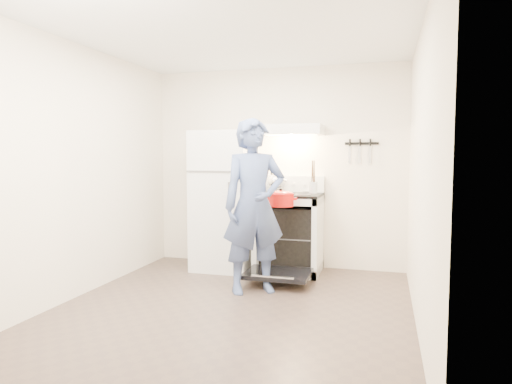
# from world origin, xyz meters

# --- Properties ---
(floor) EXTENTS (3.60, 3.60, 0.00)m
(floor) POSITION_xyz_m (0.00, 0.00, 0.00)
(floor) COLOR #4B3B32
(floor) RESTS_ON ground
(back_wall) EXTENTS (3.20, 0.02, 2.50)m
(back_wall) POSITION_xyz_m (0.00, 1.80, 1.25)
(back_wall) COLOR beige
(back_wall) RESTS_ON ground
(refrigerator) EXTENTS (0.70, 0.70, 1.70)m
(refrigerator) POSITION_xyz_m (-0.58, 1.45, 0.85)
(refrigerator) COLOR white
(refrigerator) RESTS_ON floor
(stove_body) EXTENTS (0.76, 0.65, 0.92)m
(stove_body) POSITION_xyz_m (0.23, 1.48, 0.46)
(stove_body) COLOR white
(stove_body) RESTS_ON floor
(cooktop) EXTENTS (0.76, 0.65, 0.03)m
(cooktop) POSITION_xyz_m (0.23, 1.48, 0.94)
(cooktop) COLOR black
(cooktop) RESTS_ON stove_body
(backsplash) EXTENTS (0.76, 0.07, 0.20)m
(backsplash) POSITION_xyz_m (0.23, 1.76, 1.05)
(backsplash) COLOR white
(backsplash) RESTS_ON cooktop
(oven_door) EXTENTS (0.70, 0.54, 0.04)m
(oven_door) POSITION_xyz_m (0.23, 0.88, 0.12)
(oven_door) COLOR black
(oven_door) RESTS_ON floor
(oven_rack) EXTENTS (0.60, 0.52, 0.01)m
(oven_rack) POSITION_xyz_m (0.23, 1.48, 0.44)
(oven_rack) COLOR slate
(oven_rack) RESTS_ON stove_body
(range_hood) EXTENTS (0.76, 0.50, 0.12)m
(range_hood) POSITION_xyz_m (0.23, 1.55, 1.71)
(range_hood) COLOR white
(range_hood) RESTS_ON back_wall
(knife_strip) EXTENTS (0.40, 0.02, 0.03)m
(knife_strip) POSITION_xyz_m (1.05, 1.79, 1.55)
(knife_strip) COLOR black
(knife_strip) RESTS_ON back_wall
(pizza_stone) EXTENTS (0.30, 0.30, 0.02)m
(pizza_stone) POSITION_xyz_m (0.21, 1.39, 0.45)
(pizza_stone) COLOR #8D6D4A
(pizza_stone) RESTS_ON oven_rack
(tea_kettle) EXTENTS (0.25, 0.20, 0.30)m
(tea_kettle) POSITION_xyz_m (0.01, 1.70, 1.10)
(tea_kettle) COLOR silver
(tea_kettle) RESTS_ON cooktop
(utensil_jar) EXTENTS (0.09, 0.09, 0.13)m
(utensil_jar) POSITION_xyz_m (0.55, 1.25, 1.05)
(utensil_jar) COLOR silver
(utensil_jar) RESTS_ON cooktop
(person) EXTENTS (0.78, 0.71, 1.78)m
(person) POSITION_xyz_m (0.05, 0.58, 0.89)
(person) COLOR #384474
(person) RESTS_ON floor
(dutch_oven) EXTENTS (0.36, 0.29, 0.23)m
(dutch_oven) POSITION_xyz_m (0.24, 0.98, 0.92)
(dutch_oven) COLOR red
(dutch_oven) RESTS_ON person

